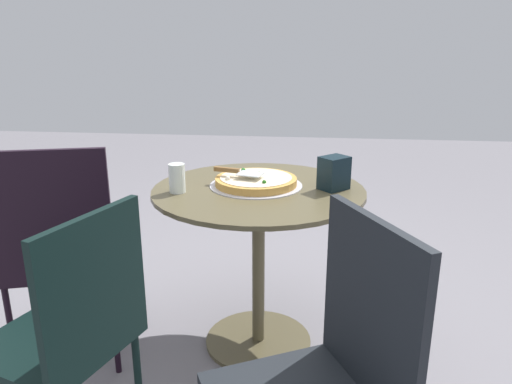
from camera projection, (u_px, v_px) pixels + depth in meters
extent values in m
plane|color=slate|center=(258.00, 342.00, 2.17)|extent=(10.00, 10.00, 0.00)
cylinder|color=brown|center=(259.00, 190.00, 1.96)|extent=(0.86, 0.86, 0.02)
cylinder|color=brown|center=(258.00, 269.00, 2.06)|extent=(0.05, 0.05, 0.69)
cylinder|color=brown|center=(258.00, 340.00, 2.17)|extent=(0.47, 0.47, 0.02)
cylinder|color=silver|center=(256.00, 185.00, 1.99)|extent=(0.38, 0.38, 0.00)
cylinder|color=#C59043|center=(256.00, 181.00, 1.98)|extent=(0.34, 0.34, 0.03)
cylinder|color=beige|center=(256.00, 177.00, 1.98)|extent=(0.30, 0.30, 0.00)
sphere|color=#327425|center=(259.00, 174.00, 2.01)|extent=(0.02, 0.02, 0.02)
sphere|color=#25681C|center=(264.00, 182.00, 1.89)|extent=(0.02, 0.02, 0.02)
sphere|color=silver|center=(228.00, 178.00, 1.94)|extent=(0.02, 0.02, 0.02)
sphere|color=white|center=(254.00, 177.00, 1.96)|extent=(0.02, 0.02, 0.02)
sphere|color=white|center=(251.00, 174.00, 2.01)|extent=(0.02, 0.02, 0.02)
sphere|color=#246B24|center=(243.00, 170.00, 2.07)|extent=(0.02, 0.02, 0.02)
cube|color=silver|center=(250.00, 174.00, 1.95)|extent=(0.12, 0.10, 0.00)
cube|color=brown|center=(227.00, 170.00, 1.99)|extent=(0.11, 0.05, 0.02)
cylinder|color=white|center=(177.00, 178.00, 1.89)|extent=(0.06, 0.06, 0.11)
cube|color=black|center=(334.00, 173.00, 1.93)|extent=(0.14, 0.14, 0.13)
cube|color=black|center=(67.00, 257.00, 1.99)|extent=(0.55, 0.55, 0.03)
cube|color=black|center=(47.00, 216.00, 1.72)|extent=(0.43, 0.15, 0.48)
cylinder|color=black|center=(37.00, 288.00, 2.20)|extent=(0.02, 0.02, 0.43)
cylinder|color=black|center=(123.00, 281.00, 2.27)|extent=(0.02, 0.02, 0.43)
cylinder|color=black|center=(12.00, 335.00, 1.85)|extent=(0.02, 0.02, 0.43)
cylinder|color=black|center=(115.00, 326.00, 1.91)|extent=(0.02, 0.02, 0.43)
cube|color=black|center=(370.00, 308.00, 1.14)|extent=(0.20, 0.36, 0.45)
cube|color=black|center=(56.00, 342.00, 1.41)|extent=(0.47, 0.47, 0.03)
cube|color=black|center=(95.00, 287.00, 1.27)|extent=(0.14, 0.36, 0.40)
cylinder|color=black|center=(66.00, 364.00, 1.68)|extent=(0.02, 0.02, 0.43)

